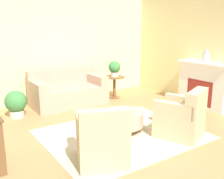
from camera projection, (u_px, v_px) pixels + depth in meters
ground_plane at (122, 134)px, 5.00m from camera, size 16.00×16.00×0.00m
wall_back at (56, 49)px, 7.11m from camera, size 9.97×0.12×2.80m
wall_right at (223, 52)px, 6.29m from camera, size 0.12×9.89×2.80m
rug at (122, 134)px, 4.99m from camera, size 2.84×2.33×0.01m
couch at (68, 92)px, 6.83m from camera, size 1.88×0.97×0.91m
armchair_left at (102, 140)px, 3.88m from camera, size 0.95×0.99×0.91m
armchair_right at (182, 118)px, 4.82m from camera, size 0.95×0.99×0.91m
ottoman_table at (123, 119)px, 5.07m from camera, size 0.78×0.78×0.39m
side_table at (114, 83)px, 7.43m from camera, size 0.58×0.58×0.62m
fireplace at (204, 84)px, 6.57m from camera, size 0.44×1.45×1.14m
vase_mantel_near at (206, 57)px, 6.40m from camera, size 0.18×0.18×0.32m
potted_plant_on_side_table at (114, 68)px, 7.32m from camera, size 0.34×0.34×0.44m
potted_plant_floor at (16, 103)px, 5.86m from camera, size 0.49×0.49×0.61m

